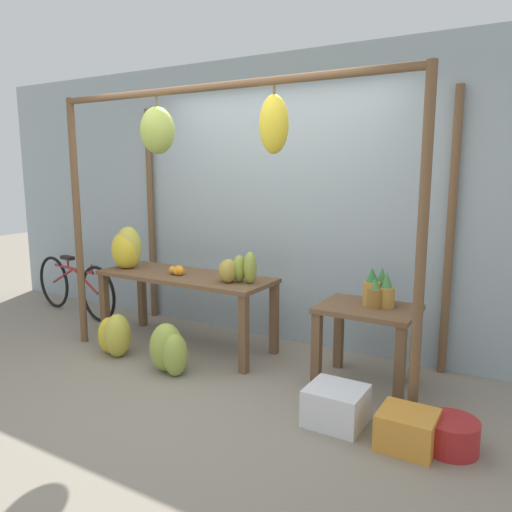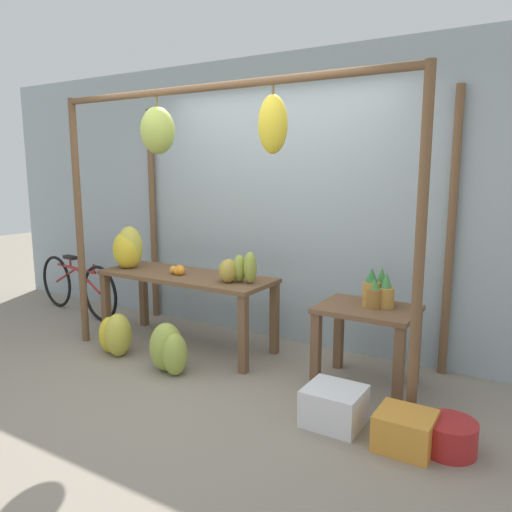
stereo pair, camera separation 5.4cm
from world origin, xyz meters
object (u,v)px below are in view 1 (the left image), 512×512
Objects in this scene: banana_pile_ground_left at (115,335)px; fruit_crate_white at (336,405)px; orange_pile at (178,270)px; pineapple_cluster at (378,291)px; banana_pile_ground_right at (169,350)px; banana_pile_on_table at (127,250)px; fruit_crate_purple at (407,430)px; papaya_pile at (236,270)px; parked_bicycle at (75,286)px; blue_bucket at (451,435)px.

banana_pile_ground_left is 2.25m from fruit_crate_white.
orange_pile is 0.58× the size of pineapple_cluster.
banana_pile_ground_left is at bearing -164.68° from pineapple_cluster.
banana_pile_ground_left is 0.96× the size of banana_pile_ground_right.
fruit_crate_white is (2.51, -0.61, -0.78)m from banana_pile_on_table.
banana_pile_ground_right is 1.28× the size of fruit_crate_purple.
banana_pile_ground_right is 0.90m from papaya_pile.
orange_pile is 0.11× the size of parked_bicycle.
papaya_pile reaches higher than blue_bucket.
papaya_pile reaches higher than parked_bicycle.
banana_pile_ground_right is at bearing 176.78° from fruit_crate_white.
parked_bicycle is at bearing 167.62° from fruit_crate_purple.
orange_pile is at bearing -7.67° from parked_bicycle.
papaya_pile is (-1.96, 0.58, 0.74)m from blue_bucket.
banana_pile_on_table reaches higher than orange_pile.
banana_pile_ground_right is 1.55m from fruit_crate_white.
orange_pile is 0.44× the size of papaya_pile.
blue_bucket is at bearing -45.10° from pineapple_cluster.
fruit_crate_white is at bearing -92.33° from pineapple_cluster.
banana_pile_on_table is 3.18m from fruit_crate_purple.
papaya_pile is (1.29, 0.02, -0.07)m from banana_pile_on_table.
papaya_pile is (2.44, -0.23, 0.50)m from parked_bicycle.
fruit_crate_purple is (2.74, -0.19, -0.08)m from banana_pile_ground_left.
fruit_crate_purple is at bearing -5.80° from fruit_crate_white.
pineapple_cluster is 0.81× the size of fruit_crate_white.
orange_pile is 2.08m from fruit_crate_white.
blue_bucket is at bearing -10.41° from parked_bicycle.
pineapple_cluster is at bearing -1.57° from parked_bicycle.
banana_pile_ground_right reaches higher than fruit_crate_white.
blue_bucket is 2.17m from papaya_pile.
blue_bucket is at bearing -1.61° from banana_pile_ground_left.
orange_pile is 0.83m from banana_pile_ground_left.
banana_pile_ground_left is at bearing -127.33° from orange_pile.
orange_pile reaches higher than fruit_crate_purple.
banana_pile_ground_left is 1.60m from parked_bicycle.
fruit_crate_white is (-0.03, -0.76, -0.65)m from pineapple_cluster.
parked_bicycle is at bearing 166.75° from fruit_crate_white.
papaya_pile is at bearing -5.47° from parked_bicycle.
banana_pile_on_table is at bearing -176.52° from pineapple_cluster.
banana_pile_on_table reaches higher than blue_bucket.
pineapple_cluster is 3.72m from parked_bicycle.
fruit_crate_white is 0.50m from fruit_crate_purple.
orange_pile is 2.76m from blue_bucket.
orange_pile is 1.91m from pineapple_cluster.
fruit_crate_white is (1.55, -0.09, -0.07)m from banana_pile_ground_right.
banana_pile_ground_right is at bearing -20.11° from parked_bicycle.
banana_pile_ground_left reaches higher than fruit_crate_white.
parked_bicycle is at bearing 174.53° from papaya_pile.
banana_pile_ground_right is 2.26m from parked_bicycle.
fruit_crate_white is 0.24× the size of parked_bicycle.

